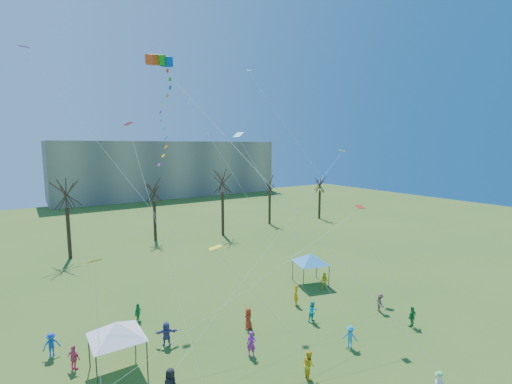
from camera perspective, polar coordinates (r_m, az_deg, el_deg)
distant_building at (r=102.20m, az=-13.63°, el=3.65°), size 60.00×14.00×15.00m
bare_tree_row at (r=51.64m, az=-17.43°, el=-0.89°), size 70.72×8.37×10.67m
big_box_kite at (r=23.87m, az=-13.84°, el=11.23°), size 5.74×7.98×24.17m
canopy_tent_white at (r=24.87m, az=-21.45°, el=-19.82°), size 4.36×4.36×3.27m
canopy_tent_blue at (r=36.86m, az=8.74°, el=-10.45°), size 4.02×4.02×3.16m
festival_crowd at (r=26.29m, az=-3.32°, el=-22.47°), size 24.63×13.82×1.85m
small_kites_aloft at (r=27.37m, az=-5.76°, el=5.38°), size 27.59×20.13×30.93m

